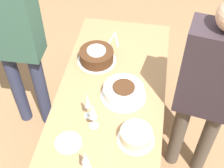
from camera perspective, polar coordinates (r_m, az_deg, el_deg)
The scene contains 12 objects.
ground_plane at distance 2.91m, azimuth 0.00°, elevation -11.04°, with size 12.00×12.00×0.00m, color #8E6B47.
dining_table at distance 2.38m, azimuth 0.00°, elevation -2.78°, with size 1.66×0.78×0.77m.
cake_center_white at distance 2.22m, azimuth 2.13°, elevation -1.39°, with size 0.33×0.33×0.10m.
cake_front_chocolate at distance 2.47m, azimuth -2.84°, elevation 5.16°, with size 0.31×0.31×0.11m.
cake_back_decorated at distance 1.99m, azimuth 4.42°, elevation -9.41°, with size 0.24×0.24×0.09m.
wine_glass_near at distance 1.97m, azimuth -3.51°, elevation -5.11°, with size 0.06×0.06×0.22m.
wine_glass_far at distance 2.02m, azimuth -4.52°, elevation -3.31°, with size 0.06×0.06×0.22m.
wine_glass_extra at distance 1.81m, azimuth -4.90°, elevation -13.43°, with size 0.06×0.06×0.19m.
dessert_plate_right at distance 2.03m, azimuth -7.97°, elevation -10.58°, with size 0.17×0.17×0.01m.
fork_pile at distance 2.70m, azimuth 0.54°, elevation 8.23°, with size 0.19×0.10×0.01m.
person_cutting at distance 2.43m, azimuth -17.77°, elevation 9.28°, with size 0.23×0.40×1.76m.
person_watching at distance 2.11m, azimuth 17.30°, elevation -0.65°, with size 0.29×0.43×1.62m.
Camera 1 is at (1.51, 0.25, 2.48)m, focal length 50.00 mm.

